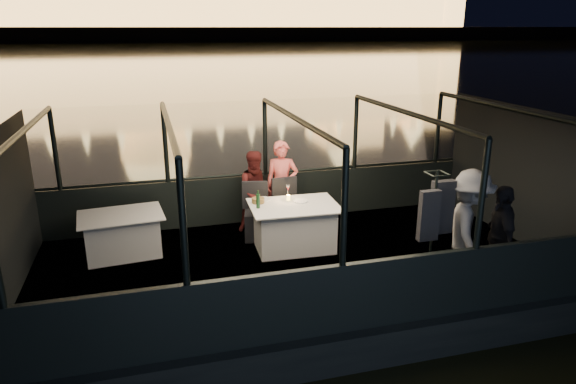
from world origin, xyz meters
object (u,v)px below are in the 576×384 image
object	(u,v)px
coat_stand	(432,233)
person_man_maroon	(257,191)
dining_table_aft	(122,233)
passenger_dark	(500,230)
chair_port_left	(258,214)
wine_bottle	(258,199)
dining_table_central	(294,227)
person_woman_coral	(282,189)
chair_port_right	(287,211)
passenger_stripe	(468,231)

from	to	relation	value
coat_stand	person_man_maroon	world-z (taller)	coat_stand
dining_table_aft	passenger_dark	xyz separation A→B (m)	(5.17, -2.51, 0.47)
chair_port_left	wine_bottle	world-z (taller)	wine_bottle
chair_port_left	wine_bottle	size ratio (longest dim) A/B	3.31
dining_table_central	person_woman_coral	size ratio (longest dim) A/B	0.89
coat_stand	wine_bottle	distance (m)	2.79
dining_table_aft	person_man_maroon	size ratio (longest dim) A/B	0.88
chair_port_left	passenger_dark	bearing A→B (deg)	-29.24
chair_port_right	coat_stand	xyz separation A→B (m)	(1.34, -2.52, 0.45)
passenger_dark	coat_stand	bearing A→B (deg)	-74.25
chair_port_left	person_man_maroon	world-z (taller)	person_man_maroon
person_man_maroon	passenger_dark	bearing A→B (deg)	-49.27
dining_table_aft	passenger_dark	world-z (taller)	passenger_dark
person_man_maroon	wine_bottle	size ratio (longest dim) A/B	5.01
chair_port_left	passenger_stripe	distance (m)	3.52
chair_port_left	person_woman_coral	world-z (taller)	person_woman_coral
passenger_stripe	passenger_dark	size ratio (longest dim) A/B	1.14
dining_table_central	person_man_maroon	world-z (taller)	person_man_maroon
coat_stand	chair_port_left	bearing A→B (deg)	126.64
coat_stand	person_man_maroon	distance (m)	3.42
dining_table_aft	person_woman_coral	bearing A→B (deg)	9.69
coat_stand	passenger_stripe	bearing A→B (deg)	3.14
chair_port_left	dining_table_aft	bearing A→B (deg)	-165.47
passenger_stripe	chair_port_left	bearing A→B (deg)	69.61
passenger_dark	wine_bottle	world-z (taller)	passenger_dark
dining_table_central	dining_table_aft	size ratio (longest dim) A/B	1.11
dining_table_central	chair_port_right	xyz separation A→B (m)	(0.04, 0.57, 0.06)
passenger_stripe	wine_bottle	world-z (taller)	passenger_stripe
chair_port_left	person_man_maroon	bearing A→B (deg)	92.53
dining_table_central	wine_bottle	distance (m)	0.80
chair_port_left	wine_bottle	bearing A→B (deg)	-88.63
coat_stand	passenger_stripe	size ratio (longest dim) A/B	1.03
passenger_stripe	passenger_dark	bearing A→B (deg)	-78.49
dining_table_central	dining_table_aft	distance (m)	2.80
person_man_maroon	passenger_dark	size ratio (longest dim) A/B	0.98
dining_table_central	dining_table_aft	world-z (taller)	dining_table_central
person_man_maroon	passenger_stripe	bearing A→B (deg)	-53.10
person_man_maroon	passenger_stripe	xyz separation A→B (m)	(2.39, -2.87, 0.10)
person_woman_coral	passenger_stripe	xyz separation A→B (m)	(1.92, -2.89, 0.10)
dining_table_central	wine_bottle	world-z (taller)	wine_bottle
dining_table_aft	person_man_maroon	bearing A→B (deg)	11.18
dining_table_aft	person_woman_coral	xyz separation A→B (m)	(2.80, 0.48, 0.36)
passenger_dark	person_woman_coral	bearing A→B (deg)	-121.80
coat_stand	wine_bottle	bearing A→B (deg)	135.21
passenger_stripe	passenger_dark	distance (m)	0.46
dining_table_aft	chair_port_right	size ratio (longest dim) A/B	1.30
coat_stand	passenger_stripe	distance (m)	0.59
person_woman_coral	wine_bottle	world-z (taller)	person_woman_coral
chair_port_right	coat_stand	world-z (taller)	coat_stand
dining_table_aft	coat_stand	distance (m)	4.83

